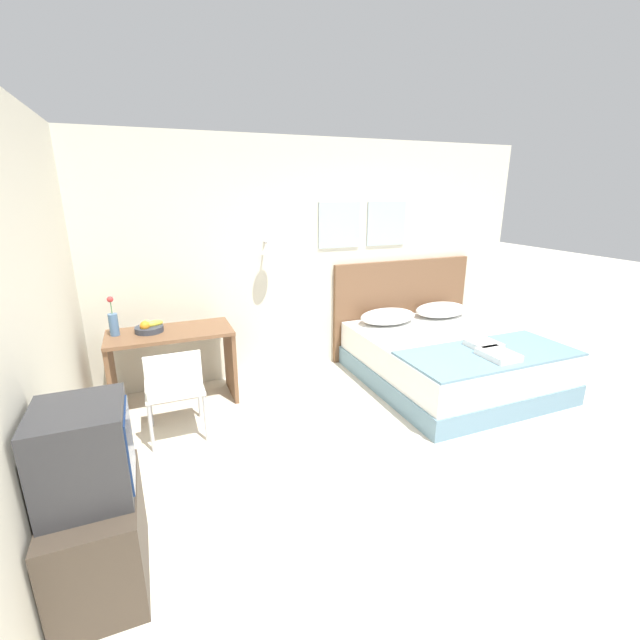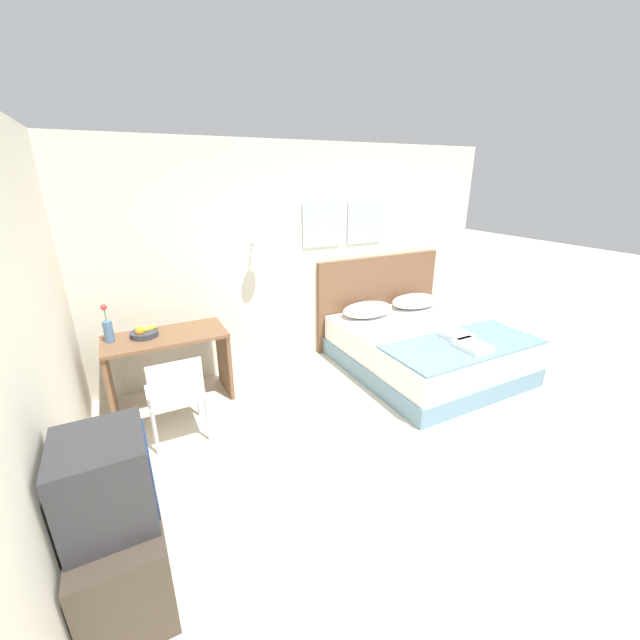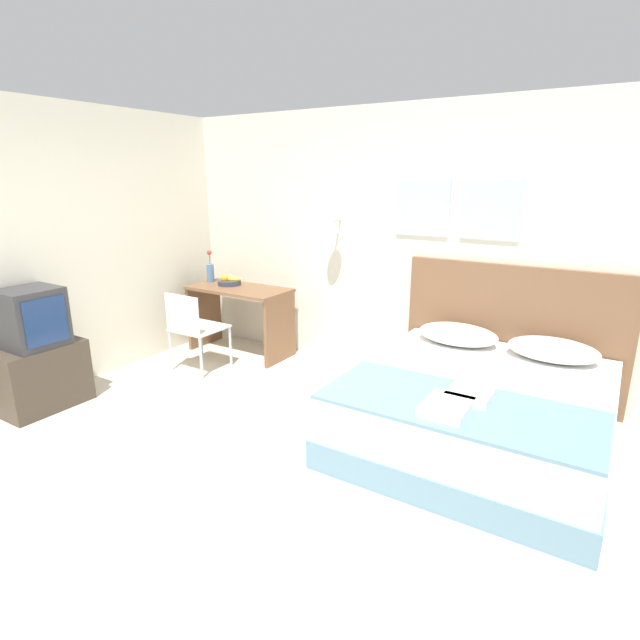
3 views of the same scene
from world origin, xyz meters
TOP-DOWN VIEW (x-y plane):
  - ground_plane at (0.00, 0.00)m, footprint 24.00×24.00m
  - wall_back at (0.01, 2.57)m, footprint 5.65×0.31m
  - bed at (1.26, 1.49)m, footprint 1.82×1.97m
  - headboard at (1.26, 2.51)m, footprint 1.94×0.06m
  - pillow_left at (0.86, 2.20)m, footprint 0.71×0.45m
  - pillow_right at (1.65, 2.20)m, footprint 0.71×0.45m
  - throw_blanket at (1.26, 0.92)m, footprint 1.77×0.79m
  - folded_towel_near_foot at (1.30, 1.06)m, footprint 0.28×0.30m
  - folded_towel_mid_bed at (1.23, 0.79)m, footprint 0.27×0.35m
  - desk at (-1.64, 2.14)m, footprint 1.17×0.58m
  - desk_chair at (-1.67, 1.43)m, footprint 0.48×0.48m
  - fruit_bowl at (-1.82, 2.19)m, footprint 0.28×0.26m
  - flower_vase at (-2.12, 2.20)m, footprint 0.08×0.08m
  - tv_stand at (-2.18, 0.10)m, footprint 0.45×0.71m
  - television at (-2.18, 0.10)m, footprint 0.44×0.45m

SIDE VIEW (x-z plane):
  - ground_plane at x=0.00m, z-range 0.00..0.00m
  - bed at x=1.26m, z-range 0.00..0.53m
  - tv_stand at x=-2.18m, z-range 0.00..0.57m
  - desk_chair at x=-1.67m, z-range 0.09..0.93m
  - desk at x=-1.64m, z-range 0.15..0.92m
  - throw_blanket at x=1.26m, z-range 0.54..0.56m
  - folded_towel_near_foot at x=1.30m, z-range 0.56..0.62m
  - folded_towel_mid_bed at x=1.23m, z-range 0.56..0.62m
  - headboard at x=1.26m, z-range 0.00..1.24m
  - pillow_left at x=0.86m, z-range 0.54..0.71m
  - pillow_right at x=1.65m, z-range 0.54..0.71m
  - fruit_bowl at x=-1.82m, z-range 0.76..0.88m
  - television at x=-2.18m, z-range 0.57..1.08m
  - flower_vase at x=-2.12m, z-range 0.72..1.10m
  - wall_back at x=0.01m, z-range 0.01..2.66m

